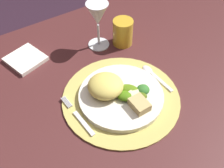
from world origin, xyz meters
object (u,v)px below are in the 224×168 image
object	(u,v)px
dining_table	(110,119)
wine_glass	(98,16)
amber_tumbler	(123,32)
dinner_plate	(121,96)
napkin	(25,59)
fork	(79,117)
spoon	(153,74)

from	to	relation	value
dining_table	wine_glass	size ratio (longest dim) A/B	8.57
dining_table	amber_tumbler	distance (m)	0.31
dining_table	dinner_plate	world-z (taller)	dinner_plate
dining_table	dinner_plate	distance (m)	0.15
dinner_plate	wine_glass	bearing A→B (deg)	73.75
napkin	amber_tumbler	size ratio (longest dim) A/B	1.20
fork	napkin	xyz separation A→B (m)	(-0.04, 0.31, -0.00)
napkin	spoon	bearing A→B (deg)	-42.25
napkin	dinner_plate	bearing A→B (deg)	-60.36
dining_table	spoon	world-z (taller)	spoon
dining_table	fork	bearing A→B (deg)	-165.87
fork	amber_tumbler	bearing A→B (deg)	36.00
spoon	amber_tumbler	world-z (taller)	amber_tumbler
amber_tumbler	dinner_plate	bearing A→B (deg)	-125.12
napkin	amber_tumbler	world-z (taller)	amber_tumbler
wine_glass	dining_table	bearing A→B (deg)	-112.69
dining_table	amber_tumbler	size ratio (longest dim) A/B	15.21
napkin	wine_glass	size ratio (longest dim) A/B	0.67
spoon	dinner_plate	bearing A→B (deg)	-169.74
dining_table	fork	world-z (taller)	fork
napkin	dining_table	bearing A→B (deg)	-60.14
napkin	wine_glass	bearing A→B (deg)	-13.92
amber_tumbler	dining_table	bearing A→B (deg)	-133.00
dining_table	fork	xyz separation A→B (m)	(-0.12, -0.03, 0.14)
dining_table	spoon	size ratio (longest dim) A/B	10.55
wine_glass	amber_tumbler	bearing A→B (deg)	-25.38
dinner_plate	fork	size ratio (longest dim) A/B	1.54
dinner_plate	napkin	size ratio (longest dim) A/B	2.23
dining_table	dinner_plate	bearing A→B (deg)	-62.25
fork	amber_tumbler	distance (m)	0.36
dinner_plate	spoon	world-z (taller)	dinner_plate
dinner_plate	amber_tumbler	size ratio (longest dim) A/B	2.67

